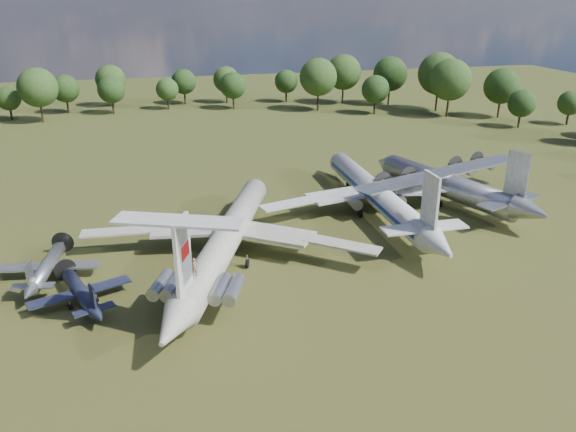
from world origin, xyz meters
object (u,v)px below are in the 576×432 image
object	(u,v)px
il62_airliner	(228,242)
tu104_jet	(376,198)
small_prop_northwest	(47,270)
small_prop_west	(82,295)
an12_transport	(446,188)
person_on_il62	(194,267)

from	to	relation	value
il62_airliner	tu104_jet	distance (m)	24.18
il62_airliner	small_prop_northwest	bearing A→B (deg)	-157.85
small_prop_west	small_prop_northwest	distance (m)	7.64
il62_airliner	an12_transport	size ratio (longest dim) A/B	1.34
il62_airliner	tu104_jet	xyz separation A→B (m)	(22.16, 9.68, -0.02)
an12_transport	small_prop_west	world-z (taller)	an12_transport
tu104_jet	small_prop_northwest	bearing A→B (deg)	-166.62
an12_transport	small_prop_northwest	world-z (taller)	an12_transport
small_prop_west	person_on_il62	bearing A→B (deg)	-45.87
il62_airliner	person_on_il62	size ratio (longest dim) A/B	25.24
tu104_jet	small_prop_west	world-z (taller)	tu104_jet
il62_airliner	person_on_il62	xyz separation A→B (m)	(-4.64, -11.60, 3.13)
tu104_jet	person_on_il62	xyz separation A→B (m)	(-26.81, -21.27, 3.15)
an12_transport	small_prop_northwest	distance (m)	54.57
tu104_jet	small_prop_northwest	distance (m)	42.94
il62_airliner	tu104_jet	bearing A→B (deg)	45.42
small_prop_west	person_on_il62	world-z (taller)	person_on_il62
tu104_jet	person_on_il62	distance (m)	34.37
il62_airliner	person_on_il62	bearing A→B (deg)	-90.00
tu104_jet	an12_transport	distance (m)	11.68
person_on_il62	an12_transport	bearing A→B (deg)	-150.61
an12_transport	person_on_il62	bearing A→B (deg)	-168.17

